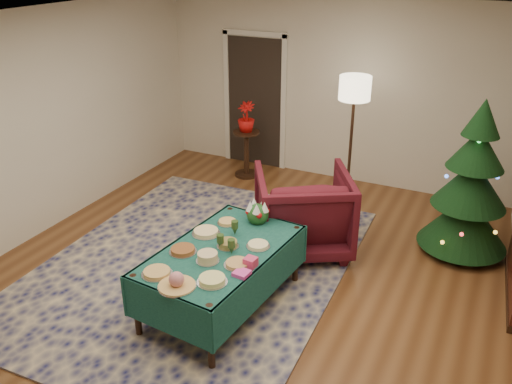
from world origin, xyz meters
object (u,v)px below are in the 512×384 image
at_px(side_table, 246,154).
at_px(potted_plant, 246,123).
at_px(buffet_table, 222,261).
at_px(armchair, 303,208).
at_px(christmas_tree, 471,187).
at_px(floor_lamp, 354,96).
at_px(gift_box, 251,262).

xyz_separation_m(side_table, potted_plant, (0.00, 0.00, 0.50)).
distance_m(buffet_table, armchair, 1.45).
distance_m(side_table, christmas_tree, 3.48).
relative_size(side_table, potted_plant, 1.58).
bearing_deg(potted_plant, floor_lamp, -2.89).
height_order(potted_plant, christmas_tree, christmas_tree).
bearing_deg(armchair, christmas_tree, 174.38).
bearing_deg(christmas_tree, floor_lamp, 152.89).
bearing_deg(floor_lamp, potted_plant, 177.11).
height_order(armchair, potted_plant, armchair).
bearing_deg(armchair, gift_box, 63.27).
bearing_deg(christmas_tree, potted_plant, 164.30).
bearing_deg(side_table, buffet_table, -67.39).
distance_m(buffet_table, christmas_tree, 3.00).
distance_m(armchair, christmas_tree, 1.91).
xyz_separation_m(potted_plant, christmas_tree, (3.32, -0.93, -0.02)).
height_order(armchair, side_table, armchair).
xyz_separation_m(side_table, christmas_tree, (3.32, -0.93, 0.48)).
xyz_separation_m(buffet_table, potted_plant, (-1.30, 3.13, 0.32)).
height_order(gift_box, floor_lamp, floor_lamp).
bearing_deg(gift_box, potted_plant, 117.31).
relative_size(buffet_table, christmas_tree, 0.97).
distance_m(potted_plant, christmas_tree, 3.45).
height_order(floor_lamp, potted_plant, floor_lamp).
height_order(side_table, christmas_tree, christmas_tree).
bearing_deg(floor_lamp, gift_box, -89.46).
bearing_deg(buffet_table, potted_plant, 112.61).
bearing_deg(side_table, armchair, -46.97).
bearing_deg(gift_box, side_table, 117.31).
height_order(floor_lamp, christmas_tree, christmas_tree).
xyz_separation_m(buffet_table, armchair, (0.30, 1.42, 0.01)).
height_order(buffet_table, side_table, side_table).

